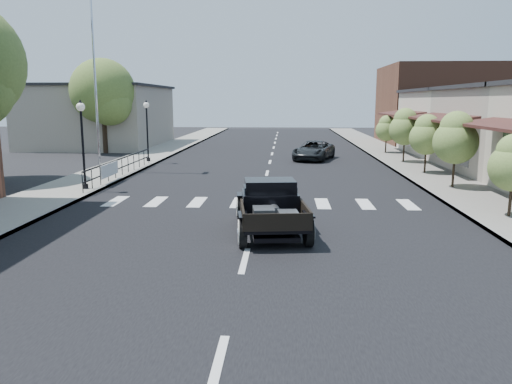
{
  "coord_description": "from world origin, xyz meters",
  "views": [
    {
      "loc": [
        0.96,
        -14.65,
        3.86
      ],
      "look_at": [
        0.05,
        0.97,
        1.0
      ],
      "focal_mm": 35.0,
      "sensor_mm": 36.0,
      "label": 1
    }
  ],
  "objects": [
    {
      "name": "ground",
      "position": [
        0.0,
        0.0,
        0.0
      ],
      "size": [
        120.0,
        120.0,
        0.0
      ],
      "primitive_type": "plane",
      "color": "black",
      "rests_on": "ground"
    },
    {
      "name": "small_tree_d",
      "position": [
        8.3,
        16.66,
        1.74
      ],
      "size": [
        1.9,
        1.9,
        3.17
      ],
      "primitive_type": null,
      "color": "olive",
      "rests_on": "sidewalk_right"
    },
    {
      "name": "flagpole",
      "position": [
        -9.2,
        12.0,
        6.52
      ],
      "size": [
        0.12,
        0.12,
        12.74
      ],
      "primitive_type": "cylinder",
      "color": "silver",
      "rests_on": "sidewalk_left"
    },
    {
      "name": "far_building_right",
      "position": [
        15.5,
        32.0,
        3.5
      ],
      "size": [
        11.0,
        10.0,
        7.0
      ],
      "primitive_type": "cube",
      "color": "brown",
      "rests_on": "ground"
    },
    {
      "name": "lamp_post_c",
      "position": [
        -7.6,
        16.0,
        2.03
      ],
      "size": [
        0.36,
        0.36,
        3.77
      ],
      "primitive_type": null,
      "color": "black",
      "rests_on": "sidewalk_left"
    },
    {
      "name": "big_tree_far",
      "position": [
        -12.5,
        22.0,
        3.48
      ],
      "size": [
        4.73,
        4.73,
        6.95
      ],
      "primitive_type": null,
      "color": "#51692D",
      "rests_on": "ground"
    },
    {
      "name": "small_tree_b",
      "position": [
        8.3,
        7.35,
        1.74
      ],
      "size": [
        1.9,
        1.9,
        3.17
      ],
      "primitive_type": null,
      "color": "olive",
      "rests_on": "sidewalk_right"
    },
    {
      "name": "road_markings",
      "position": [
        0.0,
        10.0,
        0.0
      ],
      "size": [
        12.0,
        60.0,
        0.06
      ],
      "primitive_type": null,
      "color": "silver",
      "rests_on": "ground"
    },
    {
      "name": "small_tree_e",
      "position": [
        8.3,
        22.27,
        1.45
      ],
      "size": [
        1.55,
        1.55,
        2.59
      ],
      "primitive_type": null,
      "color": "olive",
      "rests_on": "sidewalk_right"
    },
    {
      "name": "small_tree_a",
      "position": [
        8.3,
        1.72,
        1.44
      ],
      "size": [
        1.55,
        1.55,
        2.59
      ],
      "primitive_type": null,
      "color": "olive",
      "rests_on": "sidewalk_right"
    },
    {
      "name": "sidewalk_right",
      "position": [
        8.5,
        15.0,
        0.07
      ],
      "size": [
        3.0,
        80.0,
        0.15
      ],
      "primitive_type": "cube",
      "color": "gray",
      "rests_on": "ground"
    },
    {
      "name": "hotrod_pickup",
      "position": [
        0.54,
        -0.19,
        0.8
      ],
      "size": [
        2.68,
        4.81,
        1.59
      ],
      "primitive_type": null,
      "rotation": [
        0.0,
        0.0,
        0.12
      ],
      "color": "black",
      "rests_on": "ground"
    },
    {
      "name": "low_building_left",
      "position": [
        -15.0,
        28.0,
        2.5
      ],
      "size": [
        10.0,
        12.0,
        5.0
      ],
      "primitive_type": "cube",
      "color": "#A69C8B",
      "rests_on": "ground"
    },
    {
      "name": "small_tree_c",
      "position": [
        8.3,
        11.82,
        1.62
      ],
      "size": [
        1.76,
        1.76,
        2.93
      ],
      "primitive_type": null,
      "color": "olive",
      "rests_on": "sidewalk_right"
    },
    {
      "name": "storefront_far",
      "position": [
        15.0,
        22.0,
        2.25
      ],
      "size": [
        10.0,
        9.0,
        4.5
      ],
      "primitive_type": "cube",
      "color": "beige",
      "rests_on": "ground"
    },
    {
      "name": "sidewalk_left",
      "position": [
        -8.5,
        15.0,
        0.07
      ],
      "size": [
        3.0,
        80.0,
        0.15
      ],
      "primitive_type": "cube",
      "color": "gray",
      "rests_on": "ground"
    },
    {
      "name": "road",
      "position": [
        0.0,
        15.0,
        0.01
      ],
      "size": [
        14.0,
        80.0,
        0.02
      ],
      "primitive_type": "cube",
      "color": "black",
      "rests_on": "ground"
    },
    {
      "name": "lamp_post_b",
      "position": [
        -7.6,
        6.0,
        2.03
      ],
      "size": [
        0.36,
        0.36,
        3.77
      ],
      "primitive_type": null,
      "color": "black",
      "rests_on": "sidewalk_left"
    },
    {
      "name": "second_car",
      "position": [
        2.85,
        18.42,
        0.62
      ],
      "size": [
        3.3,
        4.9,
        1.25
      ],
      "primitive_type": "imported",
      "rotation": [
        0.0,
        0.0,
        -0.3
      ],
      "color": "black",
      "rests_on": "ground"
    },
    {
      "name": "banner",
      "position": [
        -7.22,
        8.0,
        0.45
      ],
      "size": [
        0.04,
        2.2,
        0.6
      ],
      "primitive_type": null,
      "color": "silver",
      "rests_on": "sidewalk_left"
    },
    {
      "name": "railing",
      "position": [
        -7.3,
        10.0,
        0.65
      ],
      "size": [
        0.08,
        10.0,
        1.0
      ],
      "primitive_type": null,
      "color": "black",
      "rests_on": "sidewalk_left"
    }
  ]
}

